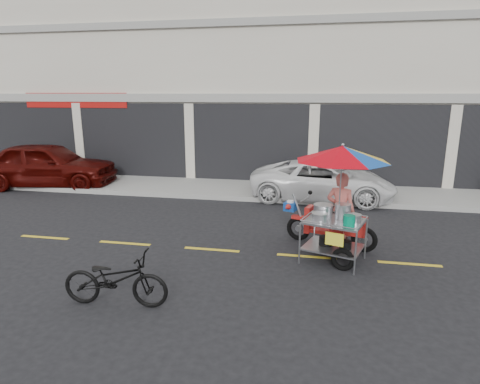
% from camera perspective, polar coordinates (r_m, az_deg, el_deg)
% --- Properties ---
extents(ground, '(90.00, 90.00, 0.00)m').
position_cam_1_polar(ground, '(8.43, 9.42, -9.04)').
color(ground, black).
extents(sidewalk, '(45.00, 3.00, 0.15)m').
position_cam_1_polar(sidewalk, '(13.65, 10.08, 0.16)').
color(sidewalk, gray).
rests_on(sidewalk, ground).
extents(shophouse_block, '(36.00, 8.11, 10.40)m').
position_cam_1_polar(shophouse_block, '(18.59, 19.98, 16.08)').
color(shophouse_block, beige).
rests_on(shophouse_block, ground).
extents(centerline, '(42.00, 0.10, 0.01)m').
position_cam_1_polar(centerline, '(8.42, 9.42, -9.02)').
color(centerline, gold).
rests_on(centerline, ground).
extents(maroon_sedan, '(4.94, 2.59, 1.60)m').
position_cam_1_polar(maroon_sedan, '(15.76, -25.71, 3.52)').
color(maroon_sedan, '#390603').
rests_on(maroon_sedan, ground).
extents(white_pickup, '(4.48, 2.19, 1.23)m').
position_cam_1_polar(white_pickup, '(12.75, 11.65, 1.61)').
color(white_pickup, white).
rests_on(white_pickup, ground).
extents(plant_short, '(0.66, 0.66, 0.91)m').
position_cam_1_polar(plant_short, '(18.09, -30.12, 3.55)').
color(plant_short, '#144410').
rests_on(plant_short, sidewalk).
extents(near_bicycle, '(1.71, 0.71, 0.88)m').
position_cam_1_polar(near_bicycle, '(6.66, -17.29, -11.77)').
color(near_bicycle, black).
rests_on(near_bicycle, ground).
extents(food_vendor_rig, '(2.31, 2.34, 2.35)m').
position_cam_1_polar(food_vendor_rig, '(8.18, 13.94, 0.89)').
color(food_vendor_rig, black).
rests_on(food_vendor_rig, ground).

